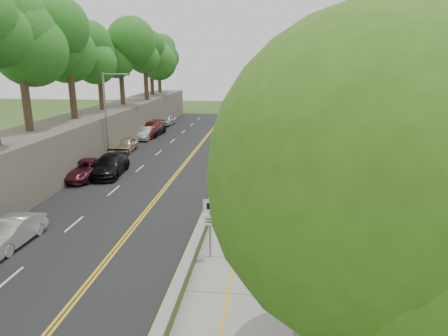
% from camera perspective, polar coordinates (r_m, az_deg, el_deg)
% --- Properties ---
extents(ground, '(140.00, 140.00, 0.00)m').
position_cam_1_polar(ground, '(22.21, -3.57, -8.88)').
color(ground, '#33511E').
rests_on(ground, ground).
extents(road, '(11.20, 66.00, 0.04)m').
position_cam_1_polar(road, '(37.21, -7.89, 1.03)').
color(road, black).
rests_on(road, ground).
extents(sidewalk, '(4.20, 66.00, 0.05)m').
position_cam_1_polar(sidewalk, '(36.13, 4.44, 0.71)').
color(sidewalk, gray).
rests_on(sidewalk, ground).
extents(jersey_barrier, '(0.42, 66.00, 0.60)m').
position_cam_1_polar(jersey_barrier, '(36.20, 0.81, 1.23)').
color(jersey_barrier, '#ACDC3A').
rests_on(jersey_barrier, ground).
extents(rock_embankment, '(5.00, 66.00, 4.00)m').
position_cam_1_polar(rock_embankment, '(39.54, -19.49, 4.08)').
color(rock_embankment, '#595147').
rests_on(rock_embankment, ground).
extents(chainlink_fence, '(0.04, 66.00, 2.00)m').
position_cam_1_polar(chainlink_fence, '(35.90, 7.83, 2.12)').
color(chainlink_fence, slate).
rests_on(chainlink_fence, ground).
extents(trees_embankment, '(6.40, 66.00, 13.00)m').
position_cam_1_polar(trees_embankment, '(38.71, -19.94, 16.51)').
color(trees_embankment, '#307B23').
rests_on(trees_embankment, rock_embankment).
extents(trees_fenceside, '(7.00, 66.00, 14.00)m').
position_cam_1_polar(trees_fenceside, '(35.19, 12.09, 11.55)').
color(trees_fenceside, '#4A8220').
rests_on(trees_fenceside, ground).
extents(streetlight, '(2.52, 0.22, 8.00)m').
position_cam_1_polar(streetlight, '(37.01, -16.23, 7.78)').
color(streetlight, gray).
rests_on(streetlight, ground).
extents(signpost, '(0.62, 0.09, 3.10)m').
position_cam_1_polar(signpost, '(18.55, -2.03, -7.30)').
color(signpost, gray).
rests_on(signpost, sidewalk).
extents(construction_barrel, '(0.56, 0.56, 0.92)m').
position_cam_1_polar(construction_barrel, '(37.68, 7.21, 2.00)').
color(construction_barrel, orange).
rests_on(construction_barrel, sidewalk).
extents(concrete_block, '(1.41, 1.16, 0.83)m').
position_cam_1_polar(concrete_block, '(24.52, 5.03, -5.35)').
color(concrete_block, gray).
rests_on(concrete_block, sidewalk).
extents(car_1, '(1.59, 4.20, 1.37)m').
position_cam_1_polar(car_1, '(22.79, -28.10, -8.14)').
color(car_1, silver).
rests_on(car_1, road).
extents(car_2, '(2.71, 5.31, 1.44)m').
position_cam_1_polar(car_2, '(33.12, -19.30, -0.16)').
color(car_2, maroon).
rests_on(car_2, road).
extents(car_3, '(2.68, 5.65, 1.59)m').
position_cam_1_polar(car_3, '(33.45, -16.02, 0.40)').
color(car_3, black).
rests_on(car_3, road).
extents(car_4, '(1.83, 4.21, 1.41)m').
position_cam_1_polar(car_4, '(41.63, -13.80, 3.28)').
color(car_4, tan).
rests_on(car_4, road).
extents(car_5, '(1.65, 4.30, 1.40)m').
position_cam_1_polar(car_5, '(47.72, -11.16, 4.91)').
color(car_5, '#B1B5BA').
rests_on(car_5, road).
extents(car_6, '(2.81, 5.57, 1.51)m').
position_cam_1_polar(car_6, '(49.75, -10.43, 5.43)').
color(car_6, black).
rests_on(car_6, road).
extents(car_7, '(2.79, 5.95, 1.68)m').
position_cam_1_polar(car_7, '(49.41, -10.55, 5.46)').
color(car_7, maroon).
rests_on(car_7, road).
extents(car_8, '(2.03, 4.36, 1.45)m').
position_cam_1_polar(car_8, '(57.45, -8.15, 6.79)').
color(car_8, silver).
rests_on(car_8, road).
extents(painter_0, '(0.76, 0.92, 1.61)m').
position_cam_1_polar(painter_0, '(26.76, -0.09, -2.63)').
color(painter_0, yellow).
rests_on(painter_0, sidewalk).
extents(painter_1, '(0.47, 0.65, 1.66)m').
position_cam_1_polar(painter_1, '(22.60, 0.47, -5.99)').
color(painter_1, silver).
rests_on(painter_1, sidewalk).
extents(painter_2, '(0.76, 0.93, 1.79)m').
position_cam_1_polar(painter_2, '(24.47, -0.70, -4.14)').
color(painter_2, black).
rests_on(painter_2, sidewalk).
extents(painter_3, '(0.95, 1.35, 1.90)m').
position_cam_1_polar(painter_3, '(24.04, 0.85, -4.37)').
color(painter_3, '#9B392B').
rests_on(painter_3, sidewalk).
extents(person_far, '(1.18, 0.82, 1.86)m').
position_cam_1_polar(person_far, '(47.37, 6.96, 5.31)').
color(person_far, black).
rests_on(person_far, sidewalk).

